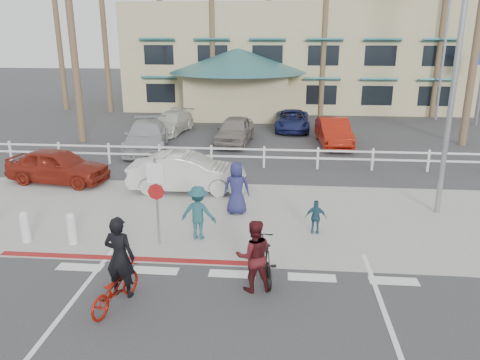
# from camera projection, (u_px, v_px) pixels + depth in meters

# --- Properties ---
(ground) EXTENTS (140.00, 140.00, 0.00)m
(ground) POSITION_uv_depth(u_px,v_px,m) (230.00, 287.00, 11.29)
(ground) COLOR #333335
(bike_path) EXTENTS (12.00, 16.00, 0.01)m
(bike_path) POSITION_uv_depth(u_px,v_px,m) (219.00, 338.00, 9.38)
(bike_path) COLOR #333335
(bike_path) RESTS_ON ground
(sidewalk_plaza) EXTENTS (22.00, 7.00, 0.01)m
(sidewalk_plaza) POSITION_uv_depth(u_px,v_px,m) (245.00, 217.00, 15.56)
(sidewalk_plaza) COLOR gray
(sidewalk_plaza) RESTS_ON ground
(cross_street) EXTENTS (40.00, 5.00, 0.01)m
(cross_street) POSITION_uv_depth(u_px,v_px,m) (252.00, 181.00, 19.36)
(cross_street) COLOR #333335
(cross_street) RESTS_ON ground
(parking_lot) EXTENTS (50.00, 16.00, 0.01)m
(parking_lot) POSITION_uv_depth(u_px,v_px,m) (262.00, 134.00, 28.38)
(parking_lot) COLOR #333335
(parking_lot) RESTS_ON ground
(curb_red) EXTENTS (7.00, 0.25, 0.02)m
(curb_red) POSITION_uv_depth(u_px,v_px,m) (125.00, 258.00, 12.68)
(curb_red) COLOR maroon
(curb_red) RESTS_ON ground
(rail_fence) EXTENTS (29.40, 0.16, 1.00)m
(rail_fence) POSITION_uv_depth(u_px,v_px,m) (266.00, 157.00, 21.07)
(rail_fence) COLOR silver
(rail_fence) RESTS_ON ground
(building) EXTENTS (28.00, 16.00, 11.30)m
(building) POSITION_uv_depth(u_px,v_px,m) (294.00, 35.00, 38.86)
(building) COLOR tan
(building) RESTS_ON ground
(sign_post) EXTENTS (0.50, 0.10, 2.90)m
(sign_post) POSITION_uv_depth(u_px,v_px,m) (157.00, 197.00, 13.13)
(sign_post) COLOR gray
(sign_post) RESTS_ON ground
(bollard_0) EXTENTS (0.26, 0.26, 0.95)m
(bollard_0) POSITION_uv_depth(u_px,v_px,m) (72.00, 229.00, 13.45)
(bollard_0) COLOR silver
(bollard_0) RESTS_ON ground
(bollard_1) EXTENTS (0.26, 0.26, 0.95)m
(bollard_1) POSITION_uv_depth(u_px,v_px,m) (25.00, 227.00, 13.57)
(bollard_1) COLOR silver
(bollard_1) RESTS_ON ground
(streetlight_0) EXTENTS (0.60, 2.00, 9.00)m
(streetlight_0) POSITION_uv_depth(u_px,v_px,m) (455.00, 78.00, 14.60)
(streetlight_0) COLOR gray
(streetlight_0) RESTS_ON ground
(streetlight_1) EXTENTS (0.60, 2.00, 9.50)m
(streetlight_1) POSITION_uv_depth(u_px,v_px,m) (444.00, 50.00, 31.63)
(streetlight_1) COLOR gray
(streetlight_1) RESTS_ON ground
(palm_0) EXTENTS (4.00, 4.00, 15.00)m
(palm_0) POSITION_uv_depth(u_px,v_px,m) (56.00, 10.00, 35.08)
(palm_0) COLOR #193514
(palm_0) RESTS_ON ground
(palm_1) EXTENTS (4.00, 4.00, 13.00)m
(palm_1) POSITION_uv_depth(u_px,v_px,m) (104.00, 23.00, 34.09)
(palm_1) COLOR #193514
(palm_1) RESTS_ON ground
(palm_2) EXTENTS (4.00, 4.00, 16.00)m
(palm_2) POSITION_uv_depth(u_px,v_px,m) (160.00, 2.00, 34.25)
(palm_2) COLOR #193514
(palm_2) RESTS_ON ground
(palm_3) EXTENTS (4.00, 4.00, 14.00)m
(palm_3) POSITION_uv_depth(u_px,v_px,m) (212.00, 16.00, 33.26)
(palm_3) COLOR #193514
(palm_3) RESTS_ON ground
(palm_4) EXTENTS (4.00, 4.00, 15.00)m
(palm_4) POSITION_uv_depth(u_px,v_px,m) (269.00, 9.00, 33.72)
(palm_4) COLOR #193514
(palm_4) RESTS_ON ground
(palm_5) EXTENTS (4.00, 4.00, 13.00)m
(palm_5) POSITION_uv_depth(u_px,v_px,m) (325.00, 23.00, 32.73)
(palm_5) COLOR #193514
(palm_5) RESTS_ON ground
(palm_7) EXTENTS (4.00, 4.00, 14.00)m
(palm_7) POSITION_uv_depth(u_px,v_px,m) (444.00, 15.00, 31.90)
(palm_7) COLOR #193514
(palm_7) RESTS_ON ground
(palm_10) EXTENTS (4.00, 4.00, 12.00)m
(palm_10) POSITION_uv_depth(u_px,v_px,m) (72.00, 30.00, 24.58)
(palm_10) COLOR #193514
(palm_10) RESTS_ON ground
(bike_red) EXTENTS (1.03, 1.82, 0.90)m
(bike_red) POSITION_uv_depth(u_px,v_px,m) (115.00, 288.00, 10.36)
(bike_red) COLOR maroon
(bike_red) RESTS_ON ground
(rider_red) EXTENTS (0.78, 0.57, 1.97)m
(rider_red) POSITION_uv_depth(u_px,v_px,m) (120.00, 257.00, 10.63)
(rider_red) COLOR black
(rider_red) RESTS_ON ground
(bike_black) EXTENTS (0.88, 1.89, 1.10)m
(bike_black) POSITION_uv_depth(u_px,v_px,m) (265.00, 259.00, 11.50)
(bike_black) COLOR black
(bike_black) RESTS_ON ground
(rider_black) EXTENTS (1.00, 0.86, 1.77)m
(rider_black) POSITION_uv_depth(u_px,v_px,m) (254.00, 256.00, 10.91)
(rider_black) COLOR #441114
(rider_black) RESTS_ON ground
(pedestrian_a) EXTENTS (1.13, 0.75, 1.63)m
(pedestrian_a) POSITION_uv_depth(u_px,v_px,m) (198.00, 213.00, 13.70)
(pedestrian_a) COLOR #1D4C53
(pedestrian_a) RESTS_ON ground
(pedestrian_child) EXTENTS (0.65, 0.32, 1.08)m
(pedestrian_child) POSITION_uv_depth(u_px,v_px,m) (316.00, 217.00, 14.11)
(pedestrian_child) COLOR #234A5E
(pedestrian_child) RESTS_ON ground
(pedestrian_b) EXTENTS (0.94, 0.66, 1.80)m
(pedestrian_b) POSITION_uv_depth(u_px,v_px,m) (237.00, 188.00, 15.62)
(pedestrian_b) COLOR navy
(pedestrian_b) RESTS_ON ground
(car_white_sedan) EXTENTS (4.50, 1.67, 1.47)m
(car_white_sedan) POSITION_uv_depth(u_px,v_px,m) (187.00, 172.00, 17.95)
(car_white_sedan) COLOR beige
(car_white_sedan) RESTS_ON ground
(car_red_compact) EXTENTS (4.35, 2.28, 1.41)m
(car_red_compact) POSITION_uv_depth(u_px,v_px,m) (58.00, 166.00, 18.94)
(car_red_compact) COLOR maroon
(car_red_compact) RESTS_ON ground
(lot_car_1) EXTENTS (2.90, 5.35, 1.47)m
(lot_car_1) POSITION_uv_depth(u_px,v_px,m) (146.00, 136.00, 24.18)
(lot_car_1) COLOR #9FA3A8
(lot_car_1) RESTS_ON ground
(lot_car_2) EXTENTS (2.12, 4.46, 1.47)m
(lot_car_2) POSITION_uv_depth(u_px,v_px,m) (235.00, 130.00, 25.65)
(lot_car_2) COLOR gray
(lot_car_2) RESTS_ON ground
(lot_car_3) EXTENTS (1.78, 4.47, 1.45)m
(lot_car_3) POSITION_uv_depth(u_px,v_px,m) (334.00, 132.00, 25.29)
(lot_car_3) COLOR maroon
(lot_car_3) RESTS_ON ground
(lot_car_4) EXTENTS (2.44, 4.59, 1.27)m
(lot_car_4) POSITION_uv_depth(u_px,v_px,m) (171.00, 123.00, 28.38)
(lot_car_4) COLOR beige
(lot_car_4) RESTS_ON ground
(lot_car_5) EXTENTS (2.15, 4.50, 1.24)m
(lot_car_5) POSITION_uv_depth(u_px,v_px,m) (292.00, 120.00, 29.20)
(lot_car_5) COLOR #181E51
(lot_car_5) RESTS_ON ground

